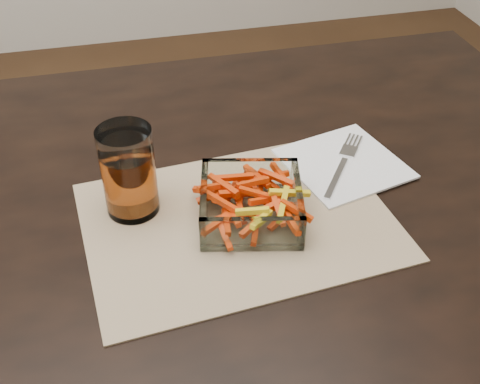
# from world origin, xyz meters

# --- Properties ---
(dining_table) EXTENTS (1.60, 0.90, 0.75)m
(dining_table) POSITION_xyz_m (0.00, 0.00, 0.66)
(dining_table) COLOR black
(dining_table) RESTS_ON ground
(placemat) EXTENTS (0.48, 0.37, 0.00)m
(placemat) POSITION_xyz_m (0.14, -0.10, 0.75)
(placemat) COLOR tan
(placemat) RESTS_ON dining_table
(glass_bowl) EXTENTS (0.17, 0.17, 0.06)m
(glass_bowl) POSITION_xyz_m (0.16, -0.10, 0.78)
(glass_bowl) COLOR white
(glass_bowl) RESTS_ON placemat
(tumbler) EXTENTS (0.08, 0.08, 0.14)m
(tumbler) POSITION_xyz_m (-0.01, -0.03, 0.82)
(tumbler) COLOR white
(tumbler) RESTS_ON placemat
(napkin) EXTENTS (0.21, 0.21, 0.00)m
(napkin) POSITION_xyz_m (0.34, -0.00, 0.76)
(napkin) COLOR white
(napkin) RESTS_ON placemat
(fork) EXTENTS (0.13, 0.17, 0.00)m
(fork) POSITION_xyz_m (0.34, -0.00, 0.76)
(fork) COLOR silver
(fork) RESTS_ON napkin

